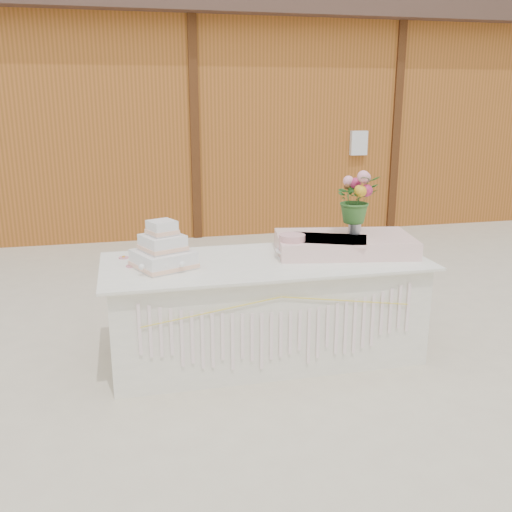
{
  "coord_description": "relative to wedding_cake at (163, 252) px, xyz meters",
  "views": [
    {
      "loc": [
        -0.99,
        -3.96,
        1.93
      ],
      "look_at": [
        0.0,
        0.3,
        0.72
      ],
      "focal_mm": 40.0,
      "sensor_mm": 36.0,
      "label": 1
    }
  ],
  "objects": [
    {
      "name": "wedding_cake",
      "position": [
        0.0,
        0.0,
        0.0
      ],
      "size": [
        0.49,
        0.49,
        0.34
      ],
      "rotation": [
        0.0,
        0.0,
        0.42
      ],
      "color": "white",
      "rests_on": "cake_table"
    },
    {
      "name": "flower_vase",
      "position": [
        1.51,
        0.17,
        0.08
      ],
      "size": [
        0.1,
        0.1,
        0.14
      ],
      "primitive_type": "cylinder",
      "color": "#B1B1B6",
      "rests_on": "satin_runner"
    },
    {
      "name": "ground",
      "position": [
        0.75,
        0.02,
        -0.89
      ],
      "size": [
        80.0,
        80.0,
        0.0
      ],
      "primitive_type": "plane",
      "color": "beige",
      "rests_on": "ground"
    },
    {
      "name": "barn",
      "position": [
        0.74,
        6.02,
        0.79
      ],
      "size": [
        12.6,
        4.6,
        3.3
      ],
      "color": "#9F5521",
      "rests_on": "ground"
    },
    {
      "name": "cake_table",
      "position": [
        0.75,
        0.02,
        -0.5
      ],
      "size": [
        2.4,
        1.0,
        0.77
      ],
      "color": "white",
      "rests_on": "ground"
    },
    {
      "name": "satin_runner",
      "position": [
        1.41,
        0.11,
        -0.05
      ],
      "size": [
        1.13,
        0.77,
        0.13
      ],
      "primitive_type": "cube",
      "rotation": [
        0.0,
        0.0,
        -0.17
      ],
      "color": "#F6D0C6",
      "rests_on": "cake_table"
    },
    {
      "name": "loose_flowers",
      "position": [
        -0.24,
        0.17,
        -0.11
      ],
      "size": [
        0.17,
        0.37,
        0.02
      ],
      "primitive_type": null,
      "rotation": [
        0.0,
        0.0,
        0.05
      ],
      "color": "#D4818F",
      "rests_on": "cake_table"
    },
    {
      "name": "pink_cake_stand",
      "position": [
        0.96,
        0.04,
        -0.02
      ],
      "size": [
        0.25,
        0.25,
        0.18
      ],
      "color": "white",
      "rests_on": "cake_table"
    },
    {
      "name": "bouquet",
      "position": [
        1.51,
        0.17,
        0.34
      ],
      "size": [
        0.37,
        0.33,
        0.38
      ],
      "primitive_type": "imported",
      "rotation": [
        0.0,
        0.0,
        0.11
      ],
      "color": "#39702C",
      "rests_on": "flower_vase"
    }
  ]
}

